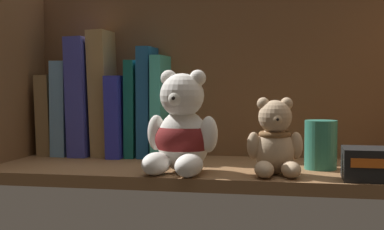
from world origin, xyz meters
TOP-DOWN VIEW (x-y plane):
  - shelf_board at (0.00, 0.00)cm, footprint 72.82×27.09cm
  - shelf_back_panel at (0.00, 14.15)cm, footprint 75.22×1.20cm
  - shelf_side_panel_left at (-37.21, 0.00)cm, footprint 1.60×29.49cm
  - book_0 at (-33.53, 10.56)cm, footprint 3.26×9.59cm
  - book_1 at (-30.21, 10.56)cm, footprint 2.87×10.62cm
  - book_2 at (-26.48, 10.56)cm, footprint 4.21×11.78cm
  - book_3 at (-22.50, 10.56)cm, footprint 4.28×9.20cm
  - book_4 at (-18.93, 10.56)cm, footprint 3.06×13.03cm
  - book_5 at (-16.14, 10.56)cm, footprint 1.85×10.05cm
  - book_6 at (-13.52, 10.56)cm, footprint 2.38×9.65cm
  - book_7 at (-10.82, 10.56)cm, footprint 2.03×11.48cm
  - teddy_bear_larger at (-3.15, -7.46)cm, footprint 12.01×12.78cm
  - teddy_bear_smaller at (11.49, -7.51)cm, footprint 8.85×9.22cm
  - pillar_candle at (18.57, -0.10)cm, footprint 5.28×5.28cm
  - small_product_box at (27.14, -9.22)cm, footprint 11.48×7.34cm

SIDE VIEW (x-z plane):
  - shelf_board at x=0.00cm, z-range 0.00..2.00cm
  - small_product_box at x=27.14cm, z-range 2.00..6.68cm
  - pillar_candle at x=18.57cm, z-range 2.00..10.03cm
  - teddy_bear_smaller at x=11.49cm, z-range 1.13..13.06cm
  - teddy_bear_larger at x=-3.15cm, z-range 0.26..16.48cm
  - book_4 at x=-18.93cm, z-range 1.97..17.53cm
  - book_0 at x=-33.53cm, z-range 1.96..17.73cm
  - book_1 at x=-30.21cm, z-range 2.00..20.35cm
  - book_5 at x=-16.14cm, z-range 2.00..20.41cm
  - book_7 at x=-10.82cm, z-range 2.00..21.28cm
  - book_6 at x=-13.52cm, z-range 2.00..22.95cm
  - book_2 at x=-26.48cm, z-range 1.96..24.91cm
  - book_3 at x=-22.50cm, z-range 1.95..26.22cm
  - shelf_back_panel at x=0.00cm, z-range 0.00..33.63cm
  - shelf_side_panel_left at x=-37.21cm, z-range 0.00..33.63cm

